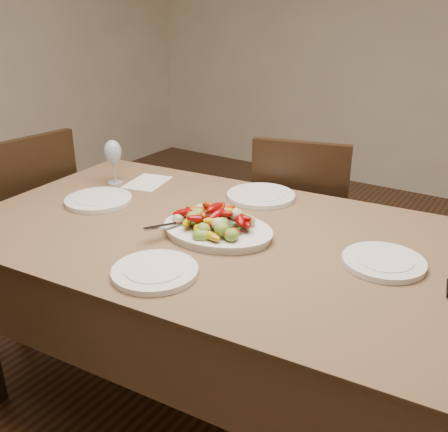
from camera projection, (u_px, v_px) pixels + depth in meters
floor at (185, 396)px, 2.04m from camera, size 6.00×6.00×0.00m
wall_back at (420, 16)px, 3.80m from camera, size 5.00×0.02×2.80m
dining_table at (224, 325)px, 1.86m from camera, size 1.93×1.20×0.76m
chair_far at (303, 227)px, 2.44m from camera, size 0.51×0.51×0.95m
chair_left at (21, 226)px, 2.45m from camera, size 0.45×0.45×0.95m
serving_platter at (217, 232)px, 1.69m from camera, size 0.40×0.31×0.02m
roasted_vegetables at (217, 216)px, 1.66m from camera, size 0.33×0.24×0.09m
serving_spoon at (195, 222)px, 1.67m from camera, size 0.28×0.14×0.03m
plate_left at (99, 200)px, 1.97m from camera, size 0.26×0.26×0.02m
plate_right at (384, 262)px, 1.49m from camera, size 0.25×0.25×0.02m
plate_far at (261, 196)px, 2.01m from camera, size 0.27×0.27×0.02m
plate_near at (155, 272)px, 1.44m from camera, size 0.25×0.25×0.02m
wine_glass at (113, 161)px, 2.14m from camera, size 0.08×0.08×0.20m
menu_card at (148, 182)px, 2.19m from camera, size 0.19×0.24×0.00m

